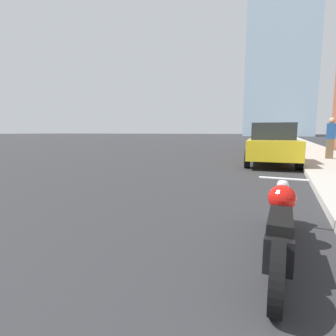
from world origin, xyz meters
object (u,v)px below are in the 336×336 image
motorcycle (280,223)px  parked_car_yellow (272,144)px  parked_car_black (278,136)px  pedestrian (331,137)px  parked_car_blue (280,135)px  parked_car_white (278,136)px  parked_car_red (278,138)px

motorcycle → parked_car_yellow: bearing=93.5°
motorcycle → parked_car_black: (-0.49, 31.30, 0.47)m
parked_car_black → pedestrian: bearing=-79.5°
parked_car_blue → parked_car_yellow: bearing=-94.1°
parked_car_white → motorcycle: bearing=-94.1°
motorcycle → parked_car_blue: 52.67m
parked_car_black → pedestrian: pedestrian is taller
parked_car_red → parked_car_blue: size_ratio=1.03×
parked_car_yellow → pedestrian: bearing=38.8°
motorcycle → parked_car_white: parked_car_white is taller
pedestrian → parked_car_blue: bearing=93.3°
parked_car_black → pedestrian: size_ratio=2.13×
parked_car_white → pedestrian: (2.57, -30.88, 0.30)m
motorcycle → parked_car_black: size_ratio=0.64×
parked_car_blue → pedestrian: (2.41, -41.85, 0.36)m
motorcycle → parked_car_blue: bearing=91.2°
motorcycle → parked_car_black: parked_car_black is taller
pedestrian → parked_car_yellow: bearing=-136.6°
parked_car_yellow → parked_car_red: (0.06, 10.41, 0.00)m
parked_car_yellow → parked_car_red: 10.41m
parked_car_white → parked_car_blue: bearing=84.3°
parked_car_red → motorcycle: bearing=-86.0°
parked_car_yellow → motorcycle: bearing=-91.8°
parked_car_black → parked_car_blue: bearing=93.5°
parked_car_red → parked_car_blue: 33.70m
parked_car_white → parked_car_black: bearing=-94.3°
parked_car_black → parked_car_white: size_ratio=0.91×
motorcycle → pedestrian: bearing=80.3°
parked_car_yellow → parked_car_blue: 44.11m
parked_car_red → pedestrian: 8.48m
motorcycle → parked_car_black: bearing=91.6°
parked_car_black → parked_car_yellow: bearing=-86.2°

